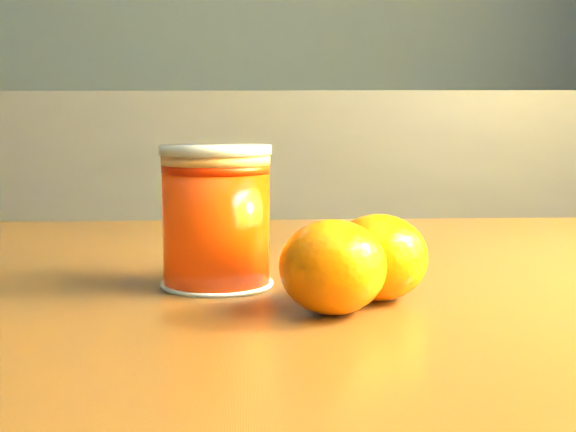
{
  "coord_description": "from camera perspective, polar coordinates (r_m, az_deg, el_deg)",
  "views": [
    {
      "loc": [
        0.93,
        -0.36,
        0.85
      ],
      "look_at": [
        0.91,
        0.22,
        0.78
      ],
      "focal_mm": 50.0,
      "sensor_mm": 36.0,
      "label": 1
    }
  ],
  "objects": [
    {
      "name": "orange_front",
      "position": [
        0.5,
        3.21,
        -3.64
      ],
      "size": [
        0.09,
        0.09,
        0.06
      ],
      "primitive_type": "ellipsoid",
      "rotation": [
        0.0,
        0.0,
        0.36
      ],
      "color": "orange",
      "rests_on": "table"
    },
    {
      "name": "table",
      "position": [
        0.64,
        -1.14,
        -12.66
      ],
      "size": [
        1.04,
        0.77,
        0.73
      ],
      "rotation": [
        0.0,
        0.0,
        0.09
      ],
      "color": "brown",
      "rests_on": "ground"
    },
    {
      "name": "juice_glass",
      "position": [
        0.58,
        -5.12,
        -0.07
      ],
      "size": [
        0.08,
        0.08,
        0.1
      ],
      "rotation": [
        0.0,
        0.0,
        -0.41
      ],
      "color": "red",
      "rests_on": "table"
    },
    {
      "name": "orange_back",
      "position": [
        0.54,
        6.47,
        -2.93
      ],
      "size": [
        0.08,
        0.08,
        0.06
      ],
      "primitive_type": "ellipsoid",
      "rotation": [
        0.0,
        0.0,
        0.36
      ],
      "color": "orange",
      "rests_on": "table"
    }
  ]
}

